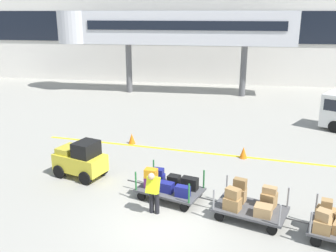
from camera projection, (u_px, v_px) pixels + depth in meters
ground_plane at (162, 222)px, 12.36m from camera, size 120.00×120.00×0.00m
apron_lead_line at (190, 151)px, 18.54m from camera, size 15.55×2.09×0.01m
terminal_building at (212, 32)px, 35.47m from camera, size 59.97×2.51×9.55m
jet_bridge at (164, 28)px, 30.22m from camera, size 19.29×3.00×6.67m
baggage_tug at (81, 160)px, 15.52m from camera, size 2.34×1.77×1.58m
baggage_cart_lead at (169, 185)px, 13.73m from camera, size 3.08×2.05×1.18m
baggage_cart_middle at (250, 203)px, 12.38m from camera, size 3.08×2.05×1.23m
baggage_handler at (153, 191)px, 12.58m from camera, size 0.48×0.49×1.56m
safety_cone_near at (132, 139)px, 19.58m from camera, size 0.36×0.36×0.55m
safety_cone_far at (243, 153)px, 17.63m from camera, size 0.36×0.36×0.55m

